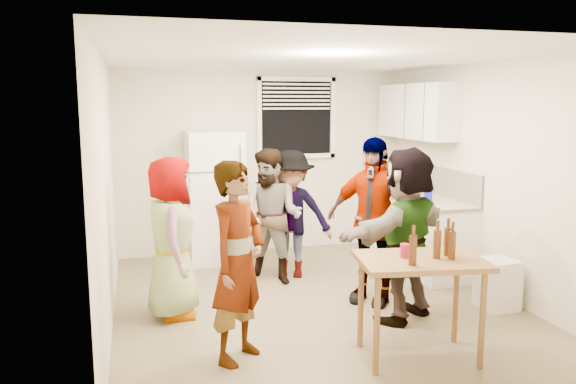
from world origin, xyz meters
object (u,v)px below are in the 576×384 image
object	(u,v)px
guest_grey	(174,315)
guest_orange	(403,318)
trash_bin	(497,284)
guest_black	(370,301)
blue_cup	(428,202)
beer_bottle_table	(451,259)
red_cup	(405,257)
guest_stripe	(239,358)
wine_bottle	(389,185)
guest_back_right	(291,276)
guest_back_left	(272,282)
serving_table	(417,357)
refrigerator	(215,197)
kettle	(404,192)
beer_bottle_counter	(415,197)

from	to	relation	value
guest_grey	guest_orange	world-z (taller)	guest_grey
trash_bin	guest_black	distance (m)	1.29
blue_cup	beer_bottle_table	world-z (taller)	blue_cup
beer_bottle_table	red_cup	xyz separation A→B (m)	(-0.33, 0.14, 0.00)
blue_cup	guest_stripe	world-z (taller)	blue_cup
wine_bottle	red_cup	bearing A→B (deg)	-113.37
guest_grey	guest_back_right	xyz separation A→B (m)	(1.44, 0.91, 0.00)
red_cup	guest_back_right	bearing A→B (deg)	97.59
red_cup	guest_stripe	xyz separation A→B (m)	(-1.30, 0.31, -0.84)
red_cup	guest_grey	distance (m)	2.39
blue_cup	guest_back_left	size ratio (longest dim) A/B	0.09
serving_table	guest_back_right	distance (m)	2.40
wine_bottle	guest_grey	world-z (taller)	wine_bottle
refrigerator	red_cup	distance (m)	3.41
guest_back_left	refrigerator	bearing A→B (deg)	151.68
wine_bottle	guest_back_left	distance (m)	2.48
kettle	blue_cup	bearing A→B (deg)	-74.06
guest_back_right	beer_bottle_counter	bearing A→B (deg)	18.85
wine_bottle	refrigerator	bearing A→B (deg)	-178.50
beer_bottle_table	guest_black	world-z (taller)	beer_bottle_table
beer_bottle_table	guest_back_left	xyz separation A→B (m)	(-0.91, 2.29, -0.84)
trash_bin	guest_orange	size ratio (longest dim) A/B	0.30
refrigerator	red_cup	bearing A→B (deg)	-71.66
refrigerator	kettle	size ratio (longest dim) A/B	6.94
beer_bottle_table	guest_back_right	distance (m)	2.67
guest_grey	guest_stripe	size ratio (longest dim) A/B	0.96
guest_back_left	guest_back_right	size ratio (longest dim) A/B	1.02
wine_bottle	guest_grey	size ratio (longest dim) A/B	0.19
kettle	guest_black	bearing A→B (deg)	-106.88
beer_bottle_table	kettle	bearing A→B (deg)	70.32
guest_grey	guest_orange	xyz separation A→B (m)	(2.14, -0.66, 0.00)
guest_grey	guest_orange	size ratio (longest dim) A/B	0.94
kettle	guest_grey	size ratio (longest dim) A/B	0.16
refrigerator	beer_bottle_counter	bearing A→B (deg)	-22.99
blue_cup	guest_back_left	xyz separation A→B (m)	(-1.85, 0.23, -0.90)
beer_bottle_table	guest_stripe	bearing A→B (deg)	164.52
guest_grey	serving_table	bearing A→B (deg)	-125.67
beer_bottle_counter	guest_orange	distance (m)	1.96
serving_table	red_cup	bearing A→B (deg)	152.07
kettle	wine_bottle	bearing A→B (deg)	102.01
guest_back_left	serving_table	bearing A→B (deg)	-35.50
beer_bottle_table	guest_grey	world-z (taller)	beer_bottle_table
wine_bottle	guest_stripe	distance (m)	4.15
refrigerator	guest_black	bearing A→B (deg)	-55.92
guest_orange	kettle	bearing A→B (deg)	-146.55
beer_bottle_counter	trash_bin	size ratio (longest dim) A/B	0.51
refrigerator	guest_back_right	distance (m)	1.47
guest_back_right	guest_orange	size ratio (longest dim) A/B	0.91
red_cup	guest_back_right	xyz separation A→B (m)	(-0.31, 2.31, -0.84)
guest_black	guest_back_left	bearing A→B (deg)	-179.58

